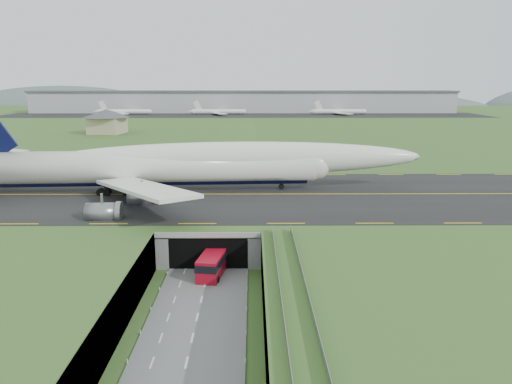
{
  "coord_description": "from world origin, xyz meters",
  "views": [
    {
      "loc": [
        6.76,
        -63.62,
        28.09
      ],
      "look_at": [
        7.31,
        20.0,
        9.49
      ],
      "focal_mm": 35.0,
      "sensor_mm": 36.0,
      "label": 1
    }
  ],
  "objects": [
    {
      "name": "ground",
      "position": [
        0.0,
        0.0,
        0.0
      ],
      "size": [
        900.0,
        900.0,
        0.0
      ],
      "primitive_type": "plane",
      "color": "#395622",
      "rests_on": "ground"
    },
    {
      "name": "airfield_deck",
      "position": [
        0.0,
        0.0,
        3.0
      ],
      "size": [
        800.0,
        800.0,
        6.0
      ],
      "primitive_type": "cube",
      "color": "gray",
      "rests_on": "ground"
    },
    {
      "name": "trench_road",
      "position": [
        0.0,
        -7.5,
        0.1
      ],
      "size": [
        12.0,
        75.0,
        0.2
      ],
      "primitive_type": "cube",
      "color": "slate",
      "rests_on": "ground"
    },
    {
      "name": "taxiway",
      "position": [
        0.0,
        33.0,
        6.09
      ],
      "size": [
        800.0,
        44.0,
        0.18
      ],
      "primitive_type": "cube",
      "color": "black",
      "rests_on": "airfield_deck"
    },
    {
      "name": "tunnel_portal",
      "position": [
        0.0,
        16.71,
        3.33
      ],
      "size": [
        17.0,
        22.3,
        6.0
      ],
      "color": "gray",
      "rests_on": "ground"
    },
    {
      "name": "guideway",
      "position": [
        11.0,
        -19.11,
        5.32
      ],
      "size": [
        3.0,
        53.0,
        7.05
      ],
      "color": "#A8A8A3",
      "rests_on": "ground"
    },
    {
      "name": "jumbo_jet",
      "position": [
        -7.95,
        36.22,
        11.57
      ],
      "size": [
        98.2,
        62.42,
        20.68
      ],
      "rotation": [
        0.0,
        0.0,
        0.06
      ],
      "color": "white",
      "rests_on": "ground"
    },
    {
      "name": "shuttle_tram",
      "position": [
        0.79,
        5.62,
        1.83
      ],
      "size": [
        4.37,
        8.6,
        3.33
      ],
      "rotation": [
        0.0,
        0.0,
        -0.16
      ],
      "color": "#A90B1D",
      "rests_on": "ground"
    },
    {
      "name": "service_building",
      "position": [
        -55.8,
        151.84,
        12.25
      ],
      "size": [
        21.86,
        21.86,
        10.55
      ],
      "rotation": [
        0.0,
        0.0,
        -0.14
      ],
      "color": "tan",
      "rests_on": "ground"
    },
    {
      "name": "cargo_terminal",
      "position": [
        -0.1,
        299.41,
        13.96
      ],
      "size": [
        320.0,
        67.0,
        15.6
      ],
      "color": "#B2B2B2",
      "rests_on": "ground"
    },
    {
      "name": "distant_hills",
      "position": [
        64.38,
        430.0,
        -4.0
      ],
      "size": [
        700.0,
        91.0,
        60.0
      ],
      "color": "#52625E",
      "rests_on": "ground"
    }
  ]
}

